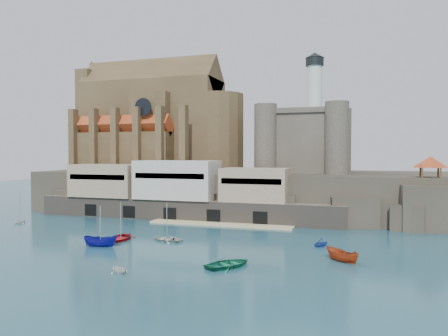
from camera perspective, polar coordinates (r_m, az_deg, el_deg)
ground at (r=74.08m, az=-6.48°, el=-9.50°), size 300.00×300.00×0.00m
promontory at (r=110.12m, az=1.97°, el=-3.12°), size 100.00×36.00×10.00m
quay at (r=98.20m, az=-6.31°, el=-3.09°), size 70.00×12.00×13.05m
church at (r=121.00m, az=-8.70°, el=5.47°), size 47.00×25.93×30.51m
castle_keep at (r=108.08m, az=10.56°, el=3.85°), size 21.20×21.20×29.30m
rock_outcrop at (r=93.24m, az=25.29°, el=-4.81°), size 14.50×10.50×8.70m
pavilion at (r=92.80m, az=25.36°, el=0.55°), size 6.40×6.40×5.40m
boat_0 at (r=77.01m, az=-13.33°, el=-9.10°), size 4.70×2.45×6.32m
boat_1 at (r=56.85m, az=-13.57°, el=-13.10°), size 2.75×3.05×3.02m
boat_2 at (r=72.52m, az=-15.83°, el=-9.82°), size 2.46×2.41×5.55m
boat_3 at (r=57.93m, az=0.60°, el=-12.76°), size 4.68×3.87×6.66m
boat_4 at (r=101.61m, az=-25.11°, el=-6.54°), size 2.65×1.82×2.86m
boat_5 at (r=62.73m, az=15.12°, el=-11.68°), size 2.79×2.78×5.24m
boat_6 at (r=74.76m, az=-7.46°, el=-9.40°), size 1.93×4.16×5.61m
boat_7 at (r=71.58m, az=12.53°, el=-9.95°), size 3.30×2.96×3.27m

